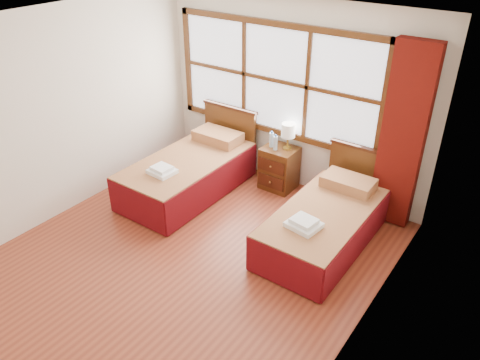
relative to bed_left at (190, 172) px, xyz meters
The scene contains 15 objects.
floor 1.57m from the bed_left, 51.07° to the right, with size 4.50×4.50×0.00m, color brown.
ceiling 2.77m from the bed_left, 51.07° to the right, with size 4.50×4.50×0.00m, color white.
wall_back 1.74m from the bed_left, 47.43° to the left, with size 4.00×4.00×0.00m, color silver.
wall_left 1.87m from the bed_left, 130.79° to the right, with size 4.50×4.50×0.00m, color silver.
wall_right 3.35m from the bed_left, 21.97° to the right, with size 4.50×4.50×0.00m, color silver.
window 1.73m from the bed_left, 54.75° to the left, with size 3.16×0.06×1.56m.
curtain 2.86m from the bed_left, 19.57° to the left, with size 0.50×0.16×2.30m, color #5C0F09.
bed_left is the anchor object (origin of this frame).
bed_right 2.10m from the bed_left, ahead, with size 0.94×1.96×0.91m.
nightstand 1.26m from the bed_left, 39.34° to the left, with size 0.47×0.46×0.62m.
towels_left 0.61m from the bed_left, 89.60° to the right, with size 0.34×0.31×0.10m.
towels_right 2.12m from the bed_left, 13.01° to the right, with size 0.38×0.35×0.10m.
lamp 1.48m from the bed_left, 38.79° to the left, with size 0.19×0.19×0.37m.
bottle_near 1.23m from the bed_left, 42.68° to the left, with size 0.06×0.06×0.23m.
bottle_far 1.26m from the bed_left, 37.87° to the left, with size 0.06×0.06×0.23m.
Camera 1 is at (2.95, -3.09, 3.51)m, focal length 35.00 mm.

